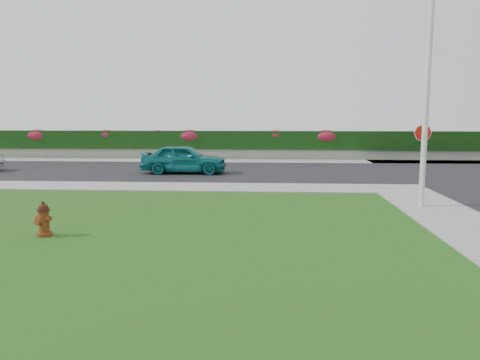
# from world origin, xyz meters

# --- Properties ---
(ground) EXTENTS (120.00, 120.00, 0.00)m
(ground) POSITION_xyz_m (0.00, 0.00, 0.00)
(ground) COLOR black
(ground) RESTS_ON ground
(street_far) EXTENTS (26.00, 8.00, 0.04)m
(street_far) POSITION_xyz_m (-5.00, 14.00, 0.02)
(street_far) COLOR black
(street_far) RESTS_ON ground
(sidewalk_far) EXTENTS (24.00, 2.00, 0.04)m
(sidewalk_far) POSITION_xyz_m (-6.00, 9.00, 0.02)
(sidewalk_far) COLOR gray
(sidewalk_far) RESTS_ON ground
(curb_corner) EXTENTS (2.00, 2.00, 0.04)m
(curb_corner) POSITION_xyz_m (7.00, 9.00, 0.02)
(curb_corner) COLOR gray
(curb_corner) RESTS_ON ground
(sidewalk_beyond) EXTENTS (34.00, 2.00, 0.04)m
(sidewalk_beyond) POSITION_xyz_m (-1.00, 19.00, 0.02)
(sidewalk_beyond) COLOR gray
(sidewalk_beyond) RESTS_ON ground
(retaining_wall) EXTENTS (34.00, 0.40, 0.60)m
(retaining_wall) POSITION_xyz_m (-1.00, 20.50, 0.30)
(retaining_wall) COLOR gray
(retaining_wall) RESTS_ON ground
(hedge) EXTENTS (32.00, 0.90, 1.10)m
(hedge) POSITION_xyz_m (-1.00, 20.60, 1.15)
(hedge) COLOR black
(hedge) RESTS_ON retaining_wall
(fire_hydrant) EXTENTS (0.40, 0.38, 0.77)m
(fire_hydrant) POSITION_xyz_m (-2.66, 1.85, 0.37)
(fire_hydrant) COLOR #541F0D
(fire_hydrant) RESTS_ON ground
(sedan_teal) EXTENTS (3.83, 1.55, 1.30)m
(sedan_teal) POSITION_xyz_m (-1.55, 12.94, 0.69)
(sedan_teal) COLOR #0D656A
(sedan_teal) RESTS_ON street_far
(utility_pole) EXTENTS (0.16, 0.16, 6.55)m
(utility_pole) POSITION_xyz_m (6.70, 5.68, 3.27)
(utility_pole) COLOR silver
(utility_pole) RESTS_ON ground
(stop_sign) EXTENTS (0.63, 0.06, 2.32)m
(stop_sign) POSITION_xyz_m (7.89, 9.56, 1.71)
(stop_sign) COLOR slate
(stop_sign) RESTS_ON ground
(flower_clump_a) EXTENTS (1.47, 0.95, 0.74)m
(flower_clump_a) POSITION_xyz_m (-12.13, 20.50, 1.41)
(flower_clump_a) COLOR #AF1E3A
(flower_clump_a) RESTS_ON hedge
(flower_clump_b) EXTENTS (1.19, 0.77, 0.60)m
(flower_clump_b) POSITION_xyz_m (-7.71, 20.50, 1.46)
(flower_clump_b) COLOR #AF1E3A
(flower_clump_b) RESTS_ON hedge
(flower_clump_c) EXTENTS (1.01, 0.65, 0.50)m
(flower_clump_c) POSITION_xyz_m (-4.55, 20.50, 1.50)
(flower_clump_c) COLOR #AF1E3A
(flower_clump_c) RESTS_ON hedge
(flower_clump_d) EXTENTS (1.50, 0.96, 0.75)m
(flower_clump_d) POSITION_xyz_m (-2.54, 20.50, 1.40)
(flower_clump_d) COLOR #AF1E3A
(flower_clump_d) RESTS_ON hedge
(flower_clump_e) EXTENTS (1.16, 0.75, 0.58)m
(flower_clump_e) POSITION_xyz_m (2.67, 20.50, 1.47)
(flower_clump_e) COLOR #AF1E3A
(flower_clump_e) RESTS_ON hedge
(flower_clump_f) EXTENTS (1.54, 0.99, 0.77)m
(flower_clump_f) POSITION_xyz_m (5.69, 20.50, 1.39)
(flower_clump_f) COLOR #AF1E3A
(flower_clump_f) RESTS_ON hedge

